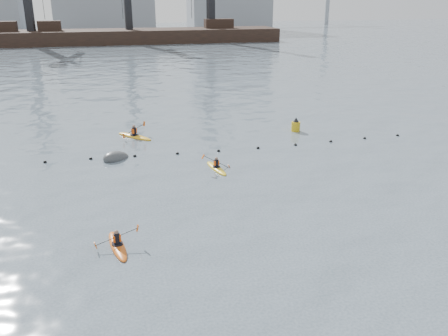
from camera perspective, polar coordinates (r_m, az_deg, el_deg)
The scene contains 8 objects.
float_line at distance 34.39m, azimuth -3.19°, elevation 1.99°, with size 33.24×0.73×0.24m.
barge_pier at distance 120.09m, azimuth -11.39°, elevation 15.45°, with size 72.00×19.30×29.50m.
skyline at distance 160.13m, azimuth -11.54°, elevation 19.13°, with size 141.00×28.00×22.00m.
kayaker_0 at distance 22.13m, azimuth -12.69°, elevation -9.03°, with size 2.02×3.05×1.02m.
kayaker_3 at distance 30.93m, azimuth -0.92°, elevation 0.04°, with size 2.04×2.96×1.24m.
kayaker_5 at distance 38.64m, azimuth -10.72°, elevation 3.82°, with size 2.89×3.22×1.19m.
mooring_buoy at distance 33.77m, azimuth -12.82°, elevation 1.11°, with size 2.15×1.27×1.07m, color #414547.
nav_buoy at distance 40.10m, azimuth 8.62°, elevation 4.97°, with size 0.73×0.73×1.33m.
Camera 1 is at (-6.57, -9.61, 10.65)m, focal length 38.00 mm.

